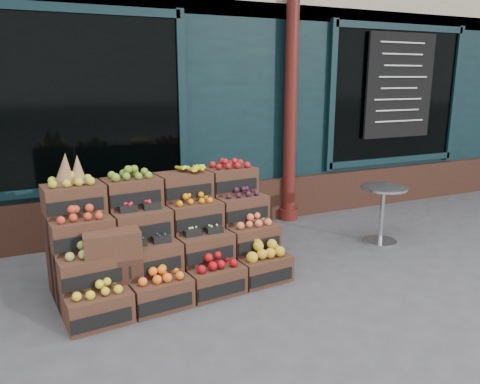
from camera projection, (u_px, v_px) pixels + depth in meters
name	position (u px, v px, depth m)	size (l,w,h in m)	color
ground	(288.00, 289.00, 4.61)	(60.00, 60.00, 0.00)	#434346
shop_facade	(150.00, 57.00, 8.55)	(12.00, 6.24, 4.80)	black
crate_display	(168.00, 243.00, 4.67)	(2.29, 1.28, 1.38)	#44271B
spare_crates	(113.00, 269.00, 4.18)	(0.50, 0.36, 0.73)	#44271B
bistro_table	(382.00, 208.00, 5.81)	(0.57, 0.57, 0.72)	silver
shopkeeper	(47.00, 171.00, 5.92)	(0.64, 0.42, 1.75)	#1C641F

